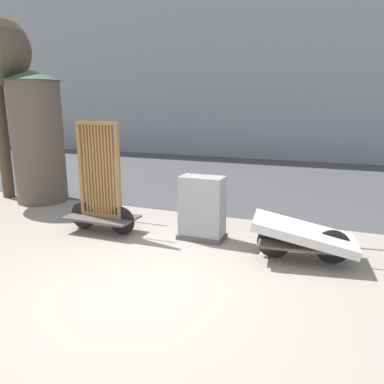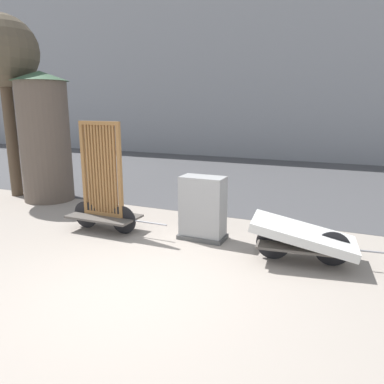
# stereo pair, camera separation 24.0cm
# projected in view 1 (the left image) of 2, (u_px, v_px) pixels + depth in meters

# --- Properties ---
(ground_plane) EXTENTS (60.00, 60.00, 0.00)m
(ground_plane) POSITION_uv_depth(u_px,v_px,m) (140.00, 292.00, 4.99)
(ground_plane) COLOR gray
(road_strip) EXTENTS (56.00, 9.37, 0.01)m
(road_strip) POSITION_uv_depth(u_px,v_px,m) (263.00, 179.00, 12.58)
(road_strip) COLOR #424244
(road_strip) RESTS_ON ground_plane
(building_facade) EXTENTS (48.00, 4.00, 11.51)m
(building_facade) POSITION_uv_depth(u_px,v_px,m) (297.00, 31.00, 17.32)
(building_facade) COLOR gray
(building_facade) RESTS_ON ground_plane
(bike_cart_with_bedframe) EXTENTS (2.11, 0.73, 2.14)m
(bike_cart_with_bedframe) POSITION_uv_depth(u_px,v_px,m) (101.00, 195.00, 7.19)
(bike_cart_with_bedframe) COLOR #4C4742
(bike_cart_with_bedframe) RESTS_ON ground_plane
(bike_cart_with_mattress) EXTENTS (2.23, 1.03, 0.70)m
(bike_cart_with_mattress) POSITION_uv_depth(u_px,v_px,m) (304.00, 235.00, 5.91)
(bike_cart_with_mattress) COLOR #4C4742
(bike_cart_with_mattress) RESTS_ON ground_plane
(utility_cabinet) EXTENTS (0.86, 0.49, 1.18)m
(utility_cabinet) POSITION_uv_depth(u_px,v_px,m) (202.00, 210.00, 6.86)
(utility_cabinet) COLOR #4C4C4C
(utility_cabinet) RESTS_ON ground_plane
(advertising_column) EXTENTS (1.40, 1.40, 3.25)m
(advertising_column) POSITION_uv_depth(u_px,v_px,m) (38.00, 137.00, 9.35)
(advertising_column) COLOR brown
(advertising_column) RESTS_ON ground_plane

